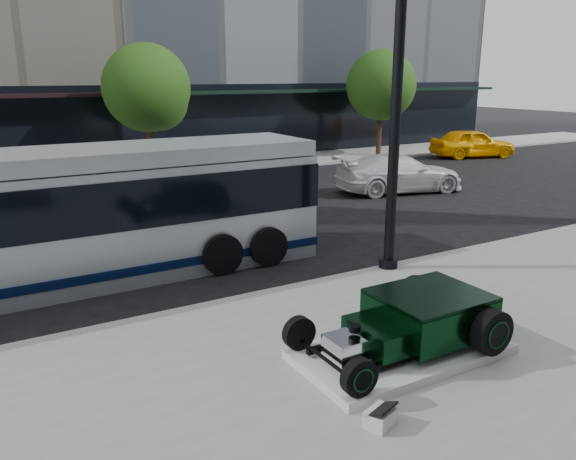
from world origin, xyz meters
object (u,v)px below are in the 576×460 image
hot_rod (419,318)px  yellow_taxi (472,143)px  lamppost (396,108)px  transit_bus (52,218)px  white_sedan (399,173)px

hot_rod → yellow_taxi: yellow_taxi is taller
lamppost → yellow_taxi: lamppost is taller
hot_rod → lamppost: size_ratio=0.41×
hot_rod → lamppost: bearing=56.4°
lamppost → transit_bus: (-6.80, 3.13, -2.29)m
hot_rod → transit_bus: bearing=124.5°
transit_bus → white_sedan: transit_bus is taller
transit_bus → yellow_taxi: size_ratio=2.61×
white_sedan → yellow_taxi: size_ratio=1.09×
lamppost → hot_rod: bearing=-123.6°
transit_bus → yellow_taxi: bearing=21.8°
hot_rod → yellow_taxi: (18.72, 15.84, 0.09)m
hot_rod → transit_bus: (-4.51, 6.57, 0.79)m
hot_rod → white_sedan: 13.68m
hot_rod → lamppost: 5.15m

